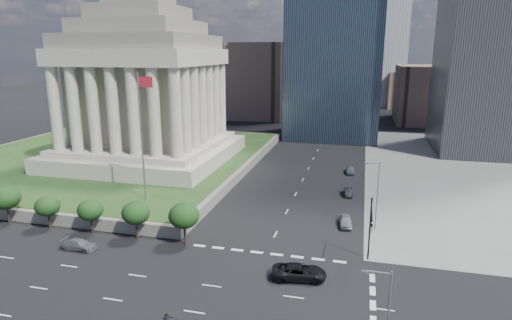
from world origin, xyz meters
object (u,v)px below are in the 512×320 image
(pickup_truck, at_px, (299,272))
(parked_sedan_far, at_px, (350,170))
(flagpole, at_px, (142,130))
(traffic_signal_ne, at_px, (371,225))
(suv_grey, at_px, (79,245))
(street_lamp_north, at_px, (376,192))
(war_memorial, at_px, (144,68))
(parked_sedan_mid, at_px, (348,192))
(parked_sedan_near, at_px, (346,221))

(pickup_truck, relative_size, parked_sedan_far, 1.41)
(flagpole, relative_size, traffic_signal_ne, 2.50)
(flagpole, height_order, suv_grey, flagpole)
(street_lamp_north, xyz_separation_m, suv_grey, (-36.91, -15.80, -4.99))
(suv_grey, bearing_deg, parked_sedan_far, -34.77)
(war_memorial, xyz_separation_m, pickup_truck, (39.00, -39.19, -20.55))
(war_memorial, height_order, pickup_truck, war_memorial)
(flagpole, bearing_deg, pickup_truck, -29.52)
(war_memorial, height_order, traffic_signal_ne, war_memorial)
(suv_grey, distance_m, parked_sedan_mid, 44.53)
(parked_sedan_mid, bearing_deg, suv_grey, -143.07)
(parked_sedan_far, bearing_deg, parked_sedan_mid, -92.66)
(war_memorial, distance_m, parked_sedan_near, 53.04)
(flagpole, xyz_separation_m, parked_sedan_near, (31.16, 1.43, -12.36))
(war_memorial, xyz_separation_m, parked_sedan_near, (43.33, -22.57, -20.65))
(flagpole, relative_size, parked_sedan_mid, 5.29)
(parked_sedan_mid, bearing_deg, street_lamp_north, -79.56)
(street_lamp_north, bearing_deg, pickup_truck, -117.23)
(street_lamp_north, relative_size, parked_sedan_near, 2.27)
(street_lamp_north, distance_m, parked_sedan_mid, 15.86)
(flagpole, xyz_separation_m, pickup_truck, (26.83, -15.19, -12.27))
(pickup_truck, bearing_deg, street_lamp_north, -36.39)
(flagpole, distance_m, traffic_signal_ne, 36.69)
(traffic_signal_ne, bearing_deg, war_memorial, 143.58)
(street_lamp_north, distance_m, parked_sedan_far, 29.81)
(flagpole, height_order, parked_sedan_near, flagpole)
(traffic_signal_ne, distance_m, suv_grey, 36.64)
(war_memorial, bearing_deg, suv_grey, -74.97)
(traffic_signal_ne, bearing_deg, pickup_truck, -146.94)
(flagpole, relative_size, suv_grey, 4.32)
(street_lamp_north, bearing_deg, parked_sedan_mid, 106.28)
(pickup_truck, distance_m, parked_sedan_mid, 30.90)
(flagpole, relative_size, street_lamp_north, 2.00)
(street_lamp_north, bearing_deg, flagpole, -178.37)
(parked_sedan_near, distance_m, parked_sedan_far, 28.65)
(parked_sedan_near, bearing_deg, pickup_truck, -111.41)
(traffic_signal_ne, distance_m, parked_sedan_far, 40.79)
(pickup_truck, distance_m, parked_sedan_far, 45.44)
(traffic_signal_ne, distance_m, parked_sedan_near, 12.96)
(war_memorial, height_order, street_lamp_north, war_memorial)
(traffic_signal_ne, xyz_separation_m, suv_grey, (-36.08, -4.49, -4.58))
(flagpole, bearing_deg, parked_sedan_far, 44.29)
(flagpole, height_order, pickup_truck, flagpole)
(pickup_truck, bearing_deg, flagpole, 51.33)
(war_memorial, relative_size, suv_grey, 8.42)
(parked_sedan_far, bearing_deg, traffic_signal_ne, -88.14)
(traffic_signal_ne, distance_m, parked_sedan_mid, 26.37)
(pickup_truck, height_order, parked_sedan_mid, pickup_truck)
(suv_grey, bearing_deg, traffic_signal_ne, -81.69)
(war_memorial, relative_size, parked_sedan_mid, 10.32)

